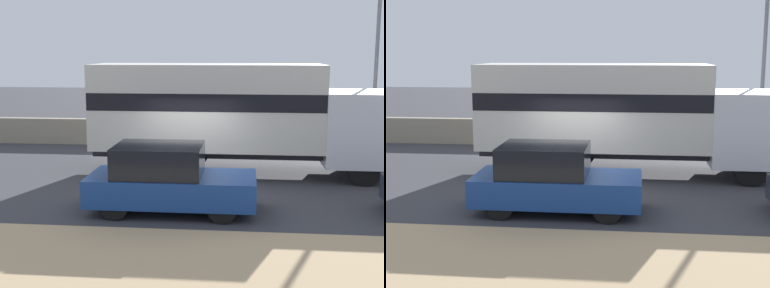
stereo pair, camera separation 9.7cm
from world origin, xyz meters
The scene contains 7 objects.
ground_plane centered at (0.00, 0.00, 0.00)m, with size 80.00×80.00×0.00m, color #38383D.
dirt_shoulder_foreground centered at (0.00, -5.11, 0.02)m, with size 60.00×4.88×0.04m.
stone_wall_backdrop centered at (0.00, 7.57, 0.52)m, with size 60.00×0.35×1.04m.
street_lamp centered at (6.31, 7.05, 4.66)m, with size 0.56×0.28×8.18m.
box_truck centered at (1.22, 2.74, 1.95)m, with size 9.15×2.42×3.39m.
car_hatchback centered at (-0.25, -1.28, 0.78)m, with size 3.94×1.78×1.61m.
pedestrian centered at (5.60, 5.79, 0.95)m, with size 0.40×0.40×1.83m.
Camera 1 is at (1.57, -13.46, 3.81)m, focal length 50.00 mm.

